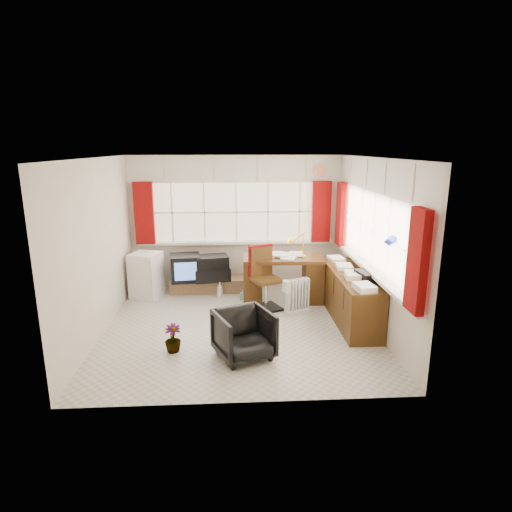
{
  "coord_description": "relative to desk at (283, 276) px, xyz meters",
  "views": [
    {
      "loc": [
        -0.1,
        -6.03,
        2.65
      ],
      "look_at": [
        0.29,
        0.55,
        0.96
      ],
      "focal_mm": 30.0,
      "sensor_mm": 36.0,
      "label": 1
    }
  ],
  "objects": [
    {
      "name": "ground",
      "position": [
        -0.79,
        -1.11,
        -0.44
      ],
      "size": [
        4.0,
        4.0,
        0.0
      ],
      "primitive_type": "plane",
      "color": "beige",
      "rests_on": "ground"
    },
    {
      "name": "room_walls",
      "position": [
        -0.79,
        -1.11,
        1.06
      ],
      "size": [
        4.0,
        4.0,
        4.0
      ],
      "color": "beige",
      "rests_on": "ground"
    },
    {
      "name": "window_back",
      "position": [
        -0.79,
        0.83,
        0.5
      ],
      "size": [
        3.7,
        0.12,
        3.6
      ],
      "color": "beige",
      "rests_on": "room_walls"
    },
    {
      "name": "window_right",
      "position": [
        1.15,
        -1.11,
        0.5
      ],
      "size": [
        0.12,
        3.7,
        3.6
      ],
      "color": "beige",
      "rests_on": "room_walls"
    },
    {
      "name": "curtains",
      "position": [
        0.13,
        -0.19,
        1.01
      ],
      "size": [
        3.83,
        3.83,
        1.15
      ],
      "color": "maroon",
      "rests_on": "room_walls"
    },
    {
      "name": "overhead_cabinets",
      "position": [
        0.19,
        -0.13,
        1.81
      ],
      "size": [
        3.98,
        3.98,
        0.48
      ],
      "color": "silver",
      "rests_on": "room_walls"
    },
    {
      "name": "desk",
      "position": [
        0.0,
        0.0,
        0.0
      ],
      "size": [
        1.4,
        0.74,
        0.83
      ],
      "color": "#4A2D11",
      "rests_on": "ground"
    },
    {
      "name": "desk_lamp",
      "position": [
        0.34,
        -0.01,
        0.66
      ],
      "size": [
        0.16,
        0.13,
        0.44
      ],
      "color": "yellow",
      "rests_on": "desk"
    },
    {
      "name": "task_chair",
      "position": [
        -0.37,
        -0.32,
        0.12
      ],
      "size": [
        0.59,
        0.6,
        1.06
      ],
      "color": "black",
      "rests_on": "ground"
    },
    {
      "name": "office_chair",
      "position": [
        -0.75,
        -2.09,
        -0.13
      ],
      "size": [
        0.88,
        0.89,
        0.63
      ],
      "primitive_type": "imported",
      "rotation": [
        0.0,
        0.0,
        0.39
      ],
      "color": "black",
      "rests_on": "ground"
    },
    {
      "name": "radiator",
      "position": [
        0.16,
        -0.66,
        -0.2
      ],
      "size": [
        0.42,
        0.29,
        0.59
      ],
      "color": "white",
      "rests_on": "ground"
    },
    {
      "name": "credenza",
      "position": [
        0.94,
        -0.91,
        -0.05
      ],
      "size": [
        0.5,
        2.0,
        0.85
      ],
      "color": "#4A2D11",
      "rests_on": "ground"
    },
    {
      "name": "file_tray",
      "position": [
        1.11,
        -1.26,
        0.37
      ],
      "size": [
        0.37,
        0.44,
        0.13
      ],
      "primitive_type": "cube",
      "rotation": [
        0.0,
        0.0,
        0.21
      ],
      "color": "black",
      "rests_on": "credenza"
    },
    {
      "name": "tv_bench",
      "position": [
        -1.34,
        0.61,
        -0.32
      ],
      "size": [
        1.4,
        0.5,
        0.25
      ],
      "primitive_type": "cube",
      "color": "#866043",
      "rests_on": "ground"
    },
    {
      "name": "crt_tv",
      "position": [
        -1.75,
        0.47,
        0.05
      ],
      "size": [
        0.59,
        0.56,
        0.48
      ],
      "color": "black",
      "rests_on": "tv_bench"
    },
    {
      "name": "hifi_stack",
      "position": [
        -1.26,
        0.45,
        0.03
      ],
      "size": [
        0.71,
        0.52,
        0.46
      ],
      "color": "black",
      "rests_on": "tv_bench"
    },
    {
      "name": "mini_fridge",
      "position": [
        -2.43,
        0.29,
        -0.03
      ],
      "size": [
        0.6,
        0.61,
        0.82
      ],
      "color": "white",
      "rests_on": "ground"
    },
    {
      "name": "spray_bottle_a",
      "position": [
        -1.12,
        0.22,
        -0.3
      ],
      "size": [
        0.13,
        0.13,
        0.27
      ],
      "primitive_type": "imported",
      "rotation": [
        0.0,
        0.0,
        0.3
      ],
      "color": "silver",
      "rests_on": "ground"
    },
    {
      "name": "spray_bottle_b",
      "position": [
        -0.71,
        0.06,
        -0.35
      ],
      "size": [
        0.1,
        0.1,
        0.18
      ],
      "primitive_type": "imported",
      "rotation": [
        0.0,
        0.0,
        -0.17
      ],
      "color": "#80BFB6",
      "rests_on": "ground"
    },
    {
      "name": "flower_vase",
      "position": [
        -1.69,
        -1.89,
        -0.25
      ],
      "size": [
        0.26,
        0.26,
        0.38
      ],
      "primitive_type": "imported",
      "rotation": [
        0.0,
        0.0,
        0.24
      ],
      "color": "black",
      "rests_on": "ground"
    }
  ]
}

